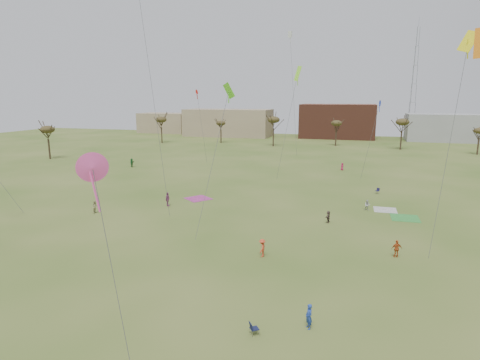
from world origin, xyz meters
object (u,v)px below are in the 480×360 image
(camp_chair_right, at_px, (377,192))
(flyer_near_right, at_px, (309,316))
(spectator_fore_a, at_px, (397,249))
(radio_tower, at_px, (414,83))
(camp_chair_center, at_px, (254,331))

(camp_chair_right, bearing_deg, flyer_near_right, -61.01)
(spectator_fore_a, distance_m, camp_chair_right, 25.71)
(radio_tower, bearing_deg, camp_chair_right, -98.89)
(spectator_fore_a, bearing_deg, camp_chair_center, 41.51)
(spectator_fore_a, bearing_deg, flyer_near_right, 48.38)
(camp_chair_right, xyz_separation_m, radio_tower, (14.33, 91.56, 18.95))
(spectator_fore_a, relative_size, camp_chair_right, 1.90)
(spectator_fore_a, xyz_separation_m, radio_tower, (13.63, 117.26, 18.38))
(spectator_fore_a, relative_size, radio_tower, 0.04)
(spectator_fore_a, xyz_separation_m, camp_chair_center, (-9.57, -15.68, -0.56))
(camp_chair_center, relative_size, camp_chair_right, 1.00)
(flyer_near_right, height_order, camp_chair_center, flyer_near_right)
(flyer_near_right, height_order, spectator_fore_a, flyer_near_right)
(flyer_near_right, distance_m, spectator_fore_a, 15.40)
(camp_chair_right, bearing_deg, camp_chair_center, -64.95)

